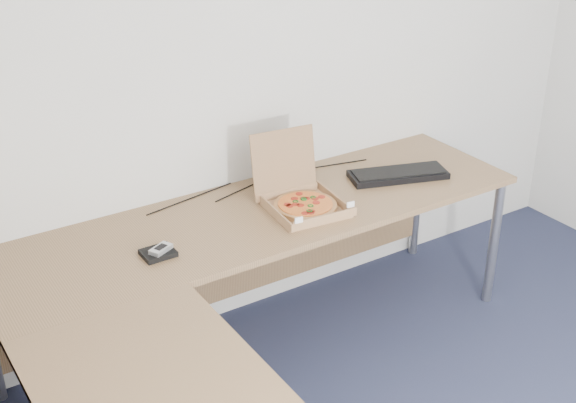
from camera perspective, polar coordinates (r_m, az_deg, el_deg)
desk at (r=3.05m, az=-2.84°, el=-5.86°), size 2.50×2.20×0.73m
pizza_box at (r=3.51m, az=1.10°, el=0.03°), size 0.32×0.37×0.32m
drinking_glass at (r=3.79m, az=0.17°, el=2.57°), size 0.07×0.07×0.13m
keyboard at (r=3.86m, az=8.08°, el=1.97°), size 0.51×0.31×0.03m
mouse at (r=3.80m, az=1.17°, el=1.85°), size 0.11×0.09×0.03m
wallet at (r=3.20m, az=-9.51°, el=-3.75°), size 0.13×0.11×0.02m
phone at (r=3.18m, az=-9.32°, el=-3.47°), size 0.11×0.09×0.02m
dome_speaker at (r=3.89m, az=1.17°, el=2.79°), size 0.09×0.09×0.08m
cable_bundle at (r=3.77m, az=-2.40°, el=1.35°), size 0.58×0.12×0.01m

